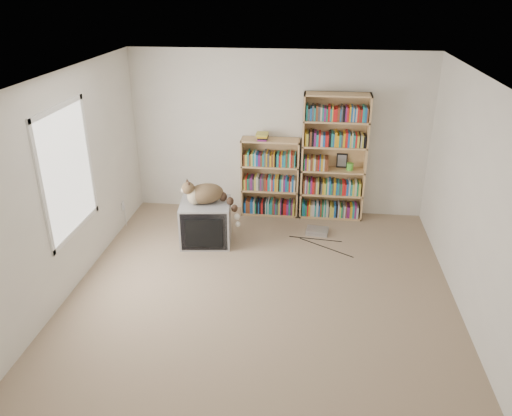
# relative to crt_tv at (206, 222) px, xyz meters

# --- Properties ---
(floor) EXTENTS (4.50, 5.00, 0.01)m
(floor) POSITION_rel_crt_tv_xyz_m (0.91, -1.30, -0.30)
(floor) COLOR gray
(floor) RESTS_ON ground
(wall_back) EXTENTS (4.50, 0.02, 2.50)m
(wall_back) POSITION_rel_crt_tv_xyz_m (0.91, 1.20, 0.95)
(wall_back) COLOR beige
(wall_back) RESTS_ON floor
(wall_front) EXTENTS (4.50, 0.02, 2.50)m
(wall_front) POSITION_rel_crt_tv_xyz_m (0.91, -3.80, 0.95)
(wall_front) COLOR beige
(wall_front) RESTS_ON floor
(wall_left) EXTENTS (0.02, 5.00, 2.50)m
(wall_left) POSITION_rel_crt_tv_xyz_m (-1.34, -1.30, 0.95)
(wall_left) COLOR beige
(wall_left) RESTS_ON floor
(wall_right) EXTENTS (0.02, 5.00, 2.50)m
(wall_right) POSITION_rel_crt_tv_xyz_m (3.16, -1.30, 0.95)
(wall_right) COLOR beige
(wall_right) RESTS_ON floor
(ceiling) EXTENTS (4.50, 5.00, 0.02)m
(ceiling) POSITION_rel_crt_tv_xyz_m (0.91, -1.30, 2.20)
(ceiling) COLOR white
(ceiling) RESTS_ON wall_back
(window) EXTENTS (0.02, 1.22, 1.52)m
(window) POSITION_rel_crt_tv_xyz_m (-1.33, -1.10, 1.10)
(window) COLOR white
(window) RESTS_ON wall_left
(crt_tv) EXTENTS (0.75, 0.69, 0.59)m
(crt_tv) POSITION_rel_crt_tv_xyz_m (0.00, 0.00, 0.00)
(crt_tv) COLOR gray
(crt_tv) RESTS_ON floor
(cat) EXTENTS (0.84, 0.51, 0.60)m
(cat) POSITION_rel_crt_tv_xyz_m (0.08, -0.01, 0.40)
(cat) COLOR #3C2918
(cat) RESTS_ON crt_tv
(bookcase_tall) EXTENTS (0.96, 0.30, 1.92)m
(bookcase_tall) POSITION_rel_crt_tv_xyz_m (1.76, 1.06, 0.61)
(bookcase_tall) COLOR tan
(bookcase_tall) RESTS_ON floor
(bookcase_short) EXTENTS (0.88, 0.30, 1.22)m
(bookcase_short) POSITION_rel_crt_tv_xyz_m (0.81, 1.06, 0.26)
(bookcase_short) COLOR tan
(bookcase_short) RESTS_ON floor
(book_stack) EXTENTS (0.18, 0.23, 0.10)m
(book_stack) POSITION_rel_crt_tv_xyz_m (0.68, 1.01, 0.97)
(book_stack) COLOR red
(book_stack) RESTS_ON bookcase_short
(green_mug) EXTENTS (0.10, 0.10, 0.11)m
(green_mug) POSITION_rel_crt_tv_xyz_m (2.01, 1.04, 0.54)
(green_mug) COLOR #56C739
(green_mug) RESTS_ON bookcase_tall
(framed_print) EXTENTS (0.16, 0.05, 0.22)m
(framed_print) POSITION_rel_crt_tv_xyz_m (1.89, 1.14, 0.60)
(framed_print) COLOR black
(framed_print) RESTS_ON bookcase_tall
(dvd_player) EXTENTS (0.34, 0.26, 0.07)m
(dvd_player) POSITION_rel_crt_tv_xyz_m (1.56, 0.41, -0.26)
(dvd_player) COLOR silver
(dvd_player) RESTS_ON floor
(wall_outlet) EXTENTS (0.01, 0.08, 0.13)m
(wall_outlet) POSITION_rel_crt_tv_xyz_m (-1.33, 0.34, 0.02)
(wall_outlet) COLOR silver
(wall_outlet) RESTS_ON wall_left
(floor_cables) EXTENTS (1.20, 0.70, 0.01)m
(floor_cables) POSITION_rel_crt_tv_xyz_m (1.12, 0.06, -0.29)
(floor_cables) COLOR black
(floor_cables) RESTS_ON floor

